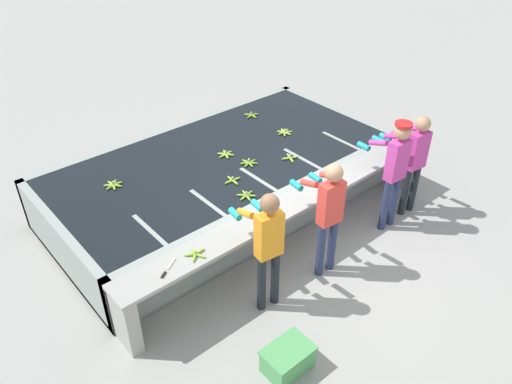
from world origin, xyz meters
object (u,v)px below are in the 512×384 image
worker_2 (395,165)px  banana_bunch_ledge_0 (196,254)px  banana_bunch_floating_7 (113,185)px  knife_0 (166,271)px  banana_bunch_floating_0 (252,115)px  banana_bunch_floating_5 (246,195)px  worker_0 (267,241)px  banana_bunch_floating_3 (226,154)px  worker_1 (328,209)px  crate (288,359)px  banana_bunch_floating_4 (233,180)px  banana_bunch_floating_2 (285,132)px  worker_3 (414,156)px  banana_bunch_floating_1 (290,158)px  banana_bunch_floating_6 (249,163)px

worker_2 → banana_bunch_ledge_0: worker_2 is taller
banana_bunch_floating_7 → banana_bunch_ledge_0: bearing=-89.0°
worker_2 → knife_0: worker_2 is taller
worker_2 → banana_bunch_floating_0: 2.97m
worker_2 → banana_bunch_floating_5: worker_2 is taller
banana_bunch_floating_0 → worker_0: bearing=-127.3°
banana_bunch_floating_3 → worker_1: bearing=-91.2°
crate → banana_bunch_floating_4: bearing=64.4°
worker_0 → banana_bunch_floating_5: worker_0 is taller
banana_bunch_floating_2 → banana_bunch_floating_4: (-1.61, -0.61, 0.00)m
worker_3 → banana_bunch_floating_4: worker_3 is taller
banana_bunch_floating_0 → banana_bunch_floating_1: same height
crate → knife_0: bearing=113.3°
worker_3 → banana_bunch_floating_4: (-2.36, 1.43, -0.14)m
banana_bunch_floating_4 → worker_3: bearing=-31.3°
banana_bunch_floating_5 → banana_bunch_floating_0: bearing=48.2°
worker_2 → crate: 3.22m
banana_bunch_floating_3 → banana_bunch_floating_0: bearing=33.8°
worker_1 → banana_bunch_floating_6: worker_1 is taller
banana_bunch_floating_2 → banana_bunch_floating_4: bearing=-159.3°
banana_bunch_floating_1 → banana_bunch_floating_6: bearing=152.0°
worker_2 → banana_bunch_floating_6: size_ratio=6.26×
worker_1 → banana_bunch_floating_5: bearing=111.6°
banana_bunch_floating_0 → banana_bunch_floating_7: bearing=-171.1°
banana_bunch_floating_5 → banana_bunch_floating_4: bearing=77.4°
banana_bunch_floating_5 → banana_bunch_ledge_0: bearing=-155.9°
worker_0 → banana_bunch_floating_7: (-0.71, 2.51, -0.16)m
worker_2 → banana_bunch_ledge_0: 3.18m
banana_bunch_floating_0 → banana_bunch_floating_1: 1.65m
worker_1 → banana_bunch_ledge_0: 1.77m
worker_3 → banana_bunch_floating_0: 3.02m
banana_bunch_ledge_0 → worker_0: bearing=-37.2°
worker_0 → knife_0: worker_0 is taller
banana_bunch_floating_2 → worker_3: bearing=-69.8°
worker_1 → banana_bunch_floating_5: (-0.44, 1.11, -0.17)m
banana_bunch_floating_4 → banana_bunch_floating_5: size_ratio=1.01×
worker_0 → knife_0: bearing=155.1°
banana_bunch_floating_4 → banana_bunch_floating_6: same height
banana_bunch_floating_5 → banana_bunch_floating_6: same height
banana_bunch_floating_7 → worker_3: bearing=-33.3°
worker_0 → crate: bearing=-118.4°
banana_bunch_floating_6 → crate: size_ratio=0.51×
banana_bunch_floating_6 → worker_0: bearing=-123.9°
banana_bunch_floating_3 → knife_0: (-2.13, -1.65, -0.01)m
banana_bunch_floating_7 → crate: size_ratio=0.51×
banana_bunch_floating_0 → banana_bunch_floating_4: bearing=-137.4°
worker_0 → banana_bunch_floating_3: (1.05, 2.16, -0.16)m
banana_bunch_floating_1 → banana_bunch_floating_5: (-1.17, -0.35, -0.00)m
worker_1 → banana_bunch_floating_6: size_ratio=6.08×
banana_bunch_floating_3 → banana_bunch_floating_7: same height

